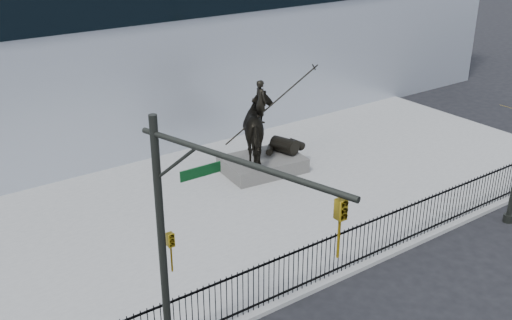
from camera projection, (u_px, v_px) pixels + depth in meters
ground at (379, 290)px, 18.28m from camera, size 120.00×120.00×0.00m
plaza at (248, 202)px, 23.47m from camera, size 30.00×12.00×0.15m
building at (106, 34)px, 31.43m from camera, size 44.00×14.00×9.00m
picket_fence at (352, 247)px, 18.85m from camera, size 22.10×0.10×1.50m
statue_plinth at (263, 164)px, 25.85m from camera, size 3.57×2.64×0.63m
equestrian_statue at (264, 129)px, 25.24m from camera, size 4.28×2.87×3.64m
traffic_signal_left at (191, 256)px, 12.61m from camera, size 1.52×4.84×7.00m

